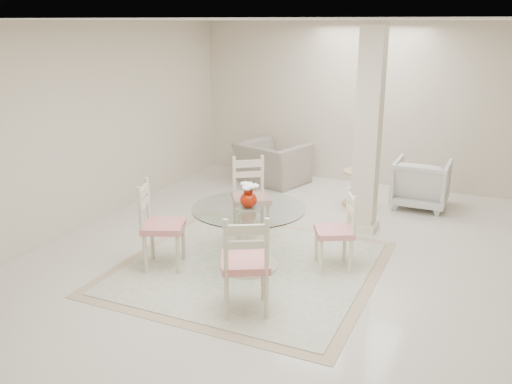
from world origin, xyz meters
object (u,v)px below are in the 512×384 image
at_px(dining_chair_east, 340,225).
at_px(side_table, 360,189).
at_px(red_vase, 249,195).
at_px(dining_chair_north, 250,191).
at_px(armchair_white, 421,183).
at_px(dining_table, 249,238).
at_px(dining_chair_west, 157,219).
at_px(dining_chair_south, 246,257).
at_px(recliner_taupe, 273,163).
at_px(column, 368,130).

bearing_deg(dining_chair_east, side_table, 160.97).
height_order(red_vase, dining_chair_north, dining_chair_north).
height_order(dining_chair_east, armchair_white, dining_chair_east).
relative_size(dining_table, side_table, 2.31).
xyz_separation_m(dining_table, side_table, (0.61, 2.69, -0.12)).
relative_size(dining_chair_west, dining_chair_south, 0.99).
bearing_deg(dining_chair_south, dining_table, -94.63).
height_order(red_vase, armchair_white, red_vase).
height_order(dining_chair_south, side_table, dining_chair_south).
height_order(dining_chair_north, dining_chair_south, dining_chair_north).
bearing_deg(dining_chair_south, recliner_taupe, -98.84).
distance_m(dining_chair_south, recliner_taupe, 4.46).
bearing_deg(side_table, dining_chair_east, -81.90).
bearing_deg(dining_chair_east, dining_chair_west, -93.87).
bearing_deg(side_table, armchair_white, 21.11).
bearing_deg(side_table, dining_chair_north, -120.13).
xyz_separation_m(dining_chair_east, recliner_taupe, (-2.00, 2.86, -0.18)).
relative_size(dining_chair_east, armchair_white, 1.26).
bearing_deg(dining_chair_east, column, 154.77).
bearing_deg(dining_chair_north, side_table, 25.39).
xyz_separation_m(column, dining_chair_east, (0.04, -1.34, -0.82)).
relative_size(dining_table, recliner_taupe, 1.16).
relative_size(dining_table, red_vase, 4.37).
distance_m(dining_table, armchair_white, 3.35).
bearing_deg(armchair_white, column, 66.94).
height_order(recliner_taupe, armchair_white, armchair_white).
height_order(column, red_vase, column).
distance_m(dining_chair_east, dining_chair_west, 2.04).
distance_m(recliner_taupe, armchair_white, 2.53).
distance_m(dining_table, red_vase, 0.51).
relative_size(column, dining_chair_north, 2.38).
bearing_deg(dining_chair_west, dining_chair_north, -43.66).
height_order(dining_table, dining_chair_south, dining_chair_south).
bearing_deg(red_vase, dining_chair_north, 114.11).
bearing_deg(side_table, column, -73.55).
bearing_deg(dining_chair_north, recliner_taupe, 71.09).
bearing_deg(column, dining_chair_east, -88.10).
bearing_deg(dining_chair_south, armchair_white, -132.90).
bearing_deg(dining_chair_north, red_vase, -100.37).
bearing_deg(dining_chair_west, dining_chair_east, -88.94).
relative_size(column, dining_chair_west, 2.43).
distance_m(recliner_taupe, side_table, 1.77).
relative_size(dining_chair_west, recliner_taupe, 1.02).
distance_m(dining_table, side_table, 2.76).
height_order(column, armchair_white, column).
bearing_deg(dining_chair_west, red_vase, -89.30).
bearing_deg(dining_chair_north, armchair_white, 13.71).
bearing_deg(dining_chair_east, dining_chair_south, -48.44).
bearing_deg(recliner_taupe, dining_chair_east, 142.00).
relative_size(dining_chair_south, armchair_white, 1.41).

